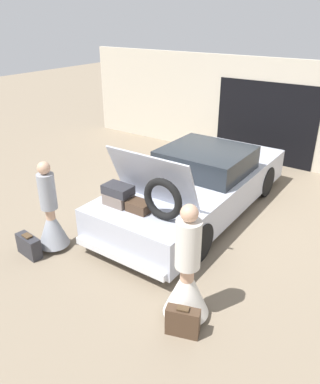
% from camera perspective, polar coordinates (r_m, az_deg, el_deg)
% --- Properties ---
extents(ground_plane, '(40.00, 40.00, 0.00)m').
position_cam_1_polar(ground_plane, '(8.06, 5.62, -2.83)').
color(ground_plane, '#7F705B').
extents(garage_wall_back, '(12.00, 0.14, 2.80)m').
position_cam_1_polar(garage_wall_back, '(10.77, 15.99, 11.62)').
color(garage_wall_back, beige).
rests_on(garage_wall_back, ground_plane).
extents(car, '(1.97, 5.10, 1.80)m').
position_cam_1_polar(car, '(7.79, 5.81, 1.07)').
color(car, '#B2B7C6').
rests_on(car, ground_plane).
extents(person_left, '(0.55, 0.55, 1.65)m').
position_cam_1_polar(person_left, '(6.79, -16.27, -3.90)').
color(person_left, tan).
rests_on(person_left, ground_plane).
extents(person_right, '(0.64, 0.64, 1.75)m').
position_cam_1_polar(person_right, '(5.11, 4.11, -13.20)').
color(person_right, tan).
rests_on(person_right, ground_plane).
extents(suitcase_beside_left_person, '(0.53, 0.24, 0.40)m').
position_cam_1_polar(suitcase_beside_left_person, '(6.92, -19.35, -7.73)').
color(suitcase_beside_left_person, '#2D2D33').
rests_on(suitcase_beside_left_person, ground_plane).
extents(suitcase_beside_right_person, '(0.47, 0.29, 0.44)m').
position_cam_1_polar(suitcase_beside_right_person, '(5.15, 3.47, -19.11)').
color(suitcase_beside_right_person, '#473323').
rests_on(suitcase_beside_right_person, ground_plane).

